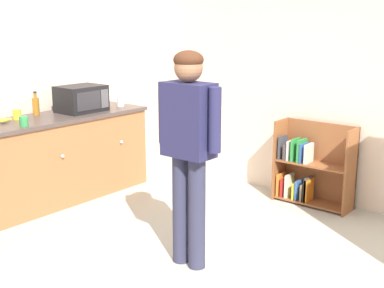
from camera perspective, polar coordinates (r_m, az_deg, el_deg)
The scene contains 13 objects.
ground_plane at distance 3.80m, azimuth -1.07°, elevation -15.53°, with size 12.00×12.00×0.00m, color #B8B7A8.
back_wall at distance 5.33m, azimuth 15.51°, elevation 7.74°, with size 5.20×0.06×2.70m, color beige.
left_side_wall at distance 5.85m, azimuth -15.89°, elevation 8.20°, with size 0.06×2.99×2.70m, color #F1DEC7.
kitchen_counter at distance 5.43m, azimuth -16.20°, elevation -1.87°, with size 0.65×2.38×0.90m.
bookshelf at distance 5.39m, azimuth 13.07°, elevation -2.76°, with size 0.80×0.28×0.85m.
standing_person at distance 3.76m, azimuth -0.38°, elevation 0.50°, with size 0.57×0.22×1.65m.
microwave at distance 5.60m, azimuth -12.28°, elevation 4.98°, with size 0.37×0.48×0.28m.
banana_bunch at distance 5.19m, azimuth -20.20°, elevation 2.54°, with size 0.12×0.16×0.04m.
amber_bottle at distance 5.51m, azimuth -17.08°, elevation 4.12°, with size 0.07×0.07×0.25m.
white_cup at distance 5.88m, azimuth -8.02°, elevation 4.65°, with size 0.08×0.08×0.10m, color white.
green_cup at distance 4.96m, azimuth -18.31°, elevation 2.43°, with size 0.08×0.08×0.10m, color #32934A.
orange_cup at distance 5.83m, azimuth -9.61°, elevation 4.51°, with size 0.08×0.08×0.10m, color orange.
yellow_cup at distance 5.34m, azimuth -19.00°, elevation 3.13°, with size 0.08×0.08×0.10m, color yellow.
Camera 1 is at (2.16, -2.52, 1.85)m, focal length 47.66 mm.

